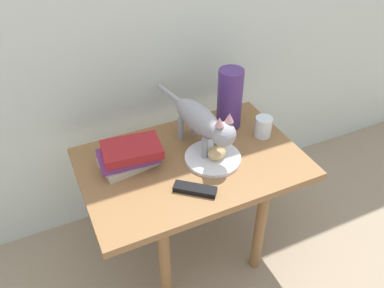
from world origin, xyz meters
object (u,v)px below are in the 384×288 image
at_px(side_table, 192,174).
at_px(candle_jar, 263,128).
at_px(plate, 213,158).
at_px(cat, 203,122).
at_px(green_vase, 230,99).
at_px(tv_remote, 195,189).
at_px(book_stack, 129,155).
at_px(bread_roll, 217,153).

bearing_deg(side_table, candle_jar, 4.34).
xyz_separation_m(side_table, plate, (0.08, -0.03, 0.08)).
relative_size(cat, green_vase, 1.82).
relative_size(candle_jar, tv_remote, 0.57).
distance_m(plate, tv_remote, 0.19).
distance_m(side_table, tv_remote, 0.18).
xyz_separation_m(plate, green_vase, (0.16, 0.17, 0.12)).
bearing_deg(side_table, green_vase, 31.89).
xyz_separation_m(book_stack, candle_jar, (0.55, -0.05, -0.01)).
relative_size(cat, book_stack, 1.97).
height_order(side_table, bread_roll, bread_roll).
bearing_deg(candle_jar, bread_roll, -165.36).
distance_m(plate, bread_roll, 0.04).
distance_m(green_vase, candle_jar, 0.18).
distance_m(book_stack, candle_jar, 0.55).
bearing_deg(book_stack, green_vase, 9.23).
relative_size(bread_roll, green_vase, 0.31).
relative_size(side_table, tv_remote, 5.59).
height_order(book_stack, tv_remote, book_stack).
distance_m(cat, green_vase, 0.20).
distance_m(side_table, green_vase, 0.34).
bearing_deg(plate, book_stack, 161.24).
height_order(cat, candle_jar, cat).
xyz_separation_m(green_vase, tv_remote, (-0.30, -0.30, -0.12)).
xyz_separation_m(green_vase, candle_jar, (0.09, -0.12, -0.09)).
height_order(bread_roll, cat, cat).
relative_size(green_vase, tv_remote, 1.73).
relative_size(plate, bread_roll, 2.69).
bearing_deg(book_stack, candle_jar, -5.04).
bearing_deg(tv_remote, side_table, 107.68).
height_order(bread_roll, green_vase, green_vase).
relative_size(bread_roll, candle_jar, 0.94).
bearing_deg(bread_roll, cat, 103.81).
relative_size(side_table, cat, 1.77).
bearing_deg(green_vase, book_stack, -170.77).
xyz_separation_m(bread_roll, candle_jar, (0.25, 0.06, -0.00)).
xyz_separation_m(bread_roll, green_vase, (0.15, 0.19, 0.09)).
xyz_separation_m(book_stack, green_vase, (0.46, 0.07, 0.08)).
distance_m(bread_roll, book_stack, 0.33).
distance_m(book_stack, tv_remote, 0.28).
relative_size(book_stack, green_vase, 0.92).
distance_m(bread_roll, candle_jar, 0.25).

